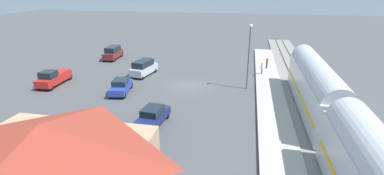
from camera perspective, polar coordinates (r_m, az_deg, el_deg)
name	(u,v)px	position (r m, az deg, el deg)	size (l,w,h in m)	color
ground_plane	(190,86)	(36.86, -0.38, 0.35)	(200.00, 200.00, 0.00)	#4C4C4F
railway_track	(304,93)	(36.81, 21.49, -0.97)	(4.80, 70.00, 0.30)	gray
platform	(269,90)	(36.25, 15.30, -0.48)	(3.20, 46.00, 0.30)	#B7B2A8
passenger_train	(341,124)	(23.35, 27.68, -6.57)	(2.93, 35.51, 4.98)	silver
station_building	(46,163)	(18.97, -27.31, -13.32)	(11.70, 9.72, 5.16)	tan
pedestrian_on_platform	(267,62)	(44.75, 14.82, 4.94)	(0.36, 0.36, 1.71)	#333338
pedestrian_waiting_far	(262,67)	(41.64, 13.89, 3.92)	(0.36, 0.36, 1.71)	brown
sedan_blue	(121,86)	(35.18, -14.10, 0.27)	(2.55, 4.74, 1.74)	#283D9E
suv_maroon	(113,53)	(52.00, -15.61, 6.77)	(2.31, 5.03, 2.22)	maroon
sedan_navy	(153,116)	(26.73, -7.89, -5.72)	(2.28, 4.66, 1.74)	navy
pickup_red	(53,78)	(40.99, -26.06, 1.81)	(2.24, 5.50, 2.14)	red
suv_silver	(144,68)	(41.47, -9.69, 3.97)	(2.73, 5.15, 2.22)	silver
light_pole_near_platform	(249,49)	(35.09, 11.41, 7.51)	(0.44, 0.44, 8.05)	#515156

